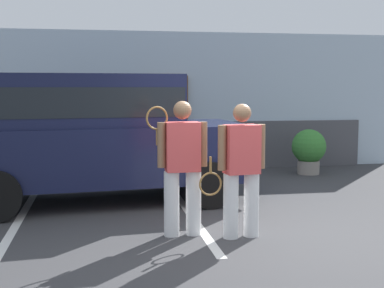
% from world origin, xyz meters
% --- Properties ---
extents(ground_plane, '(40.00, 40.00, 0.00)m').
position_xyz_m(ground_plane, '(0.00, 0.00, 0.00)').
color(ground_plane, '#38383A').
extents(parking_stripe_0, '(0.12, 4.40, 0.01)m').
position_xyz_m(parking_stripe_0, '(-2.98, 1.50, 0.00)').
color(parking_stripe_0, silver).
rests_on(parking_stripe_0, ground_plane).
extents(parking_stripe_1, '(0.12, 4.40, 0.01)m').
position_xyz_m(parking_stripe_1, '(-0.57, 1.50, 0.00)').
color(parking_stripe_1, silver).
rests_on(parking_stripe_1, ground_plane).
extents(house_frontage, '(9.99, 0.40, 3.06)m').
position_xyz_m(house_frontage, '(-0.00, 5.66, 1.44)').
color(house_frontage, silver).
rests_on(house_frontage, ground_plane).
extents(parked_suv, '(4.76, 2.50, 2.05)m').
position_xyz_m(parked_suv, '(-1.93, 2.47, 1.15)').
color(parked_suv, '#141938').
rests_on(parked_suv, ground_plane).
extents(tennis_player_man, '(0.77, 0.27, 1.68)m').
position_xyz_m(tennis_player_man, '(-0.85, 0.29, 0.88)').
color(tennis_player_man, white).
rests_on(tennis_player_man, ground_plane).
extents(tennis_player_woman, '(0.88, 0.30, 1.65)m').
position_xyz_m(tennis_player_woman, '(-0.15, 0.08, 0.85)').
color(tennis_player_woman, white).
rests_on(tennis_player_woman, ground_plane).
extents(potted_plant_by_porch, '(0.73, 0.73, 0.96)m').
position_xyz_m(potted_plant_by_porch, '(2.54, 4.42, 0.53)').
color(potted_plant_by_porch, gray).
rests_on(potted_plant_by_porch, ground_plane).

